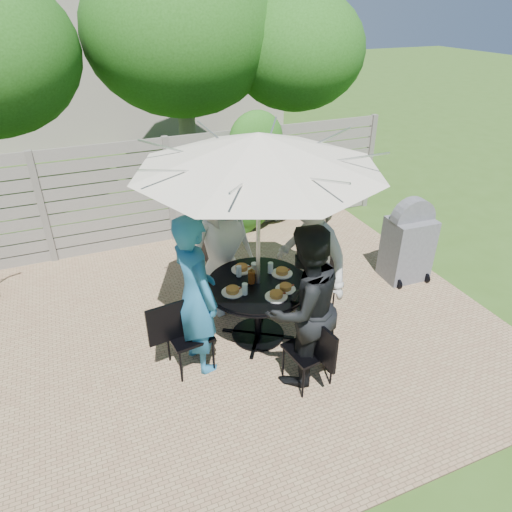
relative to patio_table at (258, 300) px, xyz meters
name	(u,v)px	position (x,y,z in m)	size (l,w,h in m)	color
backyard_envelope	(108,45)	(-0.26, 10.33, 2.04)	(60.00, 60.00, 5.00)	#335219
patio_table	(258,300)	(0.00, 0.00, 0.00)	(1.47, 1.47, 0.81)	black
umbrella	(258,151)	(0.00, 0.00, 1.85)	(3.20, 3.20, 2.61)	silver
chair_back	(219,283)	(-0.21, 0.94, -0.28)	(0.54, 0.72, 0.96)	black
person_back	(222,248)	(-0.18, 0.81, 0.35)	(0.90, 0.58, 1.84)	silver
chair_left	(189,347)	(-0.94, -0.21, -0.28)	(0.71, 0.51, 0.96)	black
person_left	(196,295)	(-0.81, -0.18, 0.40)	(0.70, 0.46, 1.93)	#236A99
chair_front	(308,363)	(0.21, -0.94, -0.29)	(0.50, 0.69, 0.92)	black
person_front	(303,308)	(0.18, -0.81, 0.38)	(0.92, 0.72, 1.89)	black
chair_right	(316,295)	(0.94, 0.21, -0.31)	(0.65, 0.50, 0.85)	black
person_right	(312,253)	(0.81, 0.18, 0.39)	(1.24, 0.71, 1.91)	#A6A5A1
plate_back	(242,268)	(-0.08, 0.35, 0.27)	(0.26, 0.26, 0.06)	white
plate_left	(233,291)	(-0.35, -0.08, 0.27)	(0.26, 0.26, 0.06)	white
plate_front	(276,295)	(0.08, -0.35, 0.27)	(0.26, 0.26, 0.06)	white
plate_right	(282,272)	(0.35, 0.08, 0.27)	(0.26, 0.26, 0.06)	white
plate_extra	(285,288)	(0.24, -0.25, 0.27)	(0.24, 0.24, 0.06)	white
glass_back	(239,271)	(-0.16, 0.23, 0.32)	(0.07, 0.07, 0.14)	silver
glass_left	(245,289)	(-0.23, -0.16, 0.32)	(0.07, 0.07, 0.14)	silver
glass_right	(270,268)	(0.23, 0.16, 0.32)	(0.07, 0.07, 0.14)	silver
syrup_jug	(252,277)	(-0.07, 0.04, 0.33)	(0.09, 0.09, 0.16)	#59280C
coffee_cup	(255,268)	(0.05, 0.24, 0.31)	(0.08, 0.08, 0.12)	#C6B293
bbq_grill	(408,243)	(2.60, 0.45, 0.03)	(0.67, 0.53, 1.31)	slate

